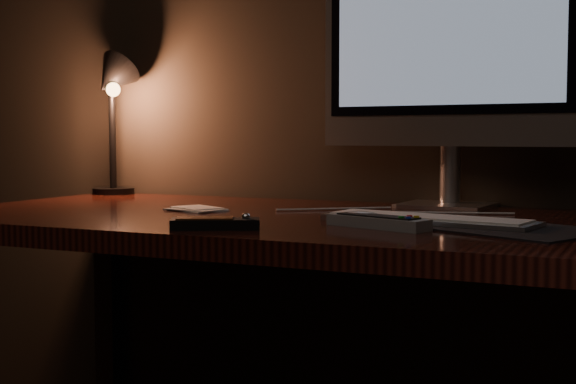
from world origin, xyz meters
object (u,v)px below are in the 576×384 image
at_px(desk, 324,274).
at_px(keyboard, 428,220).
at_px(monitor, 448,42).
at_px(media_remote, 215,223).
at_px(desk_lamp, 112,98).
at_px(tv_remote, 378,222).
at_px(mouse, 361,220).

relative_size(desk, keyboard, 4.03).
bearing_deg(monitor, media_remote, -108.81).
distance_m(keyboard, desk_lamp, 1.06).
bearing_deg(media_remote, tv_remote, 1.55).
xyz_separation_m(media_remote, tv_remote, (0.25, 0.14, 0.00)).
height_order(media_remote, desk_lamp, desk_lamp).
xyz_separation_m(keyboard, desk_lamp, (-0.97, 0.34, 0.25)).
xyz_separation_m(desk, tv_remote, (0.19, -0.21, 0.14)).
relative_size(keyboard, mouse, 4.36).
height_order(desk, desk_lamp, desk_lamp).
distance_m(monitor, media_remote, 0.73).
xyz_separation_m(monitor, media_remote, (-0.26, -0.59, -0.36)).
distance_m(desk, monitor, 0.58).
xyz_separation_m(monitor, keyboard, (0.05, -0.35, -0.36)).
distance_m(keyboard, tv_remote, 0.12).
bearing_deg(mouse, monitor, 85.50).
relative_size(media_remote, tv_remote, 0.80).
relative_size(desk, desk_lamp, 4.12).
height_order(mouse, desk_lamp, desk_lamp).
xyz_separation_m(keyboard, tv_remote, (-0.06, -0.10, 0.00)).
xyz_separation_m(keyboard, mouse, (-0.11, -0.07, 0.00)).
xyz_separation_m(tv_remote, desk_lamp, (-0.90, 0.44, 0.25)).
bearing_deg(desk, media_remote, -99.35).
relative_size(mouse, desk_lamp, 0.23).
distance_m(media_remote, desk_lamp, 0.91).
relative_size(desk, monitor, 2.57).
relative_size(monitor, mouse, 6.83).
height_order(monitor, keyboard, monitor).
bearing_deg(media_remote, mouse, 12.81).
height_order(monitor, desk_lamp, monitor).
bearing_deg(monitor, mouse, -92.56).
xyz_separation_m(desk, mouse, (0.15, -0.18, 0.14)).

